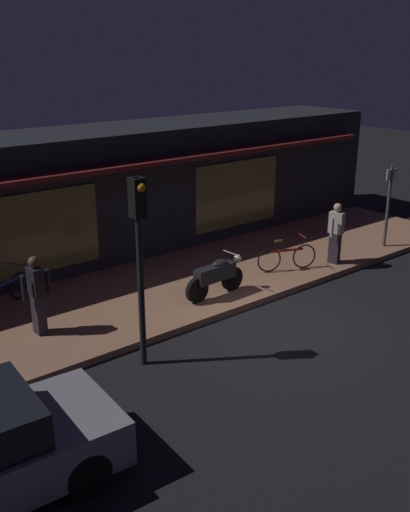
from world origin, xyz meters
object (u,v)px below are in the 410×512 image
at_px(person_bystander, 336,232).
at_px(bicycle_parked, 287,257).
at_px(bicycle_extra, 4,292).
at_px(sign_post, 389,201).
at_px(traffic_light_pole, 139,240).
at_px(person_photographer, 37,294).
at_px(motorcycle, 216,276).

bearing_deg(person_bystander, bicycle_parked, 163.02).
xyz_separation_m(bicycle_extra, sign_post, (10.37, -2.77, 1.00)).
bearing_deg(traffic_light_pole, person_bystander, 9.04).
xyz_separation_m(person_photographer, person_bystander, (7.97, -1.06, 0.00)).
distance_m(motorcycle, bicycle_parked, 2.54).
bearing_deg(bicycle_parked, person_photographer, 174.53).
xyz_separation_m(motorcycle, traffic_light_pole, (-2.92, -1.37, 1.83)).
height_order(person_bystander, traffic_light_pole, traffic_light_pole).
distance_m(person_photographer, traffic_light_pole, 2.82).
bearing_deg(bicycle_parked, sign_post, -6.56).
relative_size(motorcycle, sign_post, 0.71).
bearing_deg(traffic_light_pole, sign_post, 6.82).
height_order(bicycle_parked, person_bystander, person_bystander).
distance_m(motorcycle, bicycle_extra, 4.83).
bearing_deg(bicycle_parked, motorcycle, -176.72).
bearing_deg(bicycle_extra, traffic_light_pole, -72.49).
bearing_deg(bicycle_extra, motorcycle, -30.99).
height_order(person_photographer, person_bystander, same).
distance_m(person_bystander, traffic_light_pole, 7.09).
distance_m(bicycle_parked, sign_post, 3.86).
bearing_deg(person_photographer, bicycle_parked, -5.47).
bearing_deg(person_bystander, motorcycle, 175.87).
xyz_separation_m(motorcycle, bicycle_parked, (2.53, 0.14, -0.14)).
relative_size(bicycle_parked, person_bystander, 0.93).
xyz_separation_m(sign_post, traffic_light_pole, (-9.15, -1.09, 0.97)).
distance_m(person_photographer, sign_post, 10.34).
bearing_deg(sign_post, person_photographer, 174.14).
bearing_deg(bicycle_parked, bicycle_extra, 160.65).
xyz_separation_m(bicycle_extra, person_photographer, (0.10, -1.71, 0.52)).
height_order(bicycle_extra, person_photographer, person_photographer).
relative_size(bicycle_extra, person_bystander, 0.91).
bearing_deg(person_photographer, bicycle_extra, 93.28).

